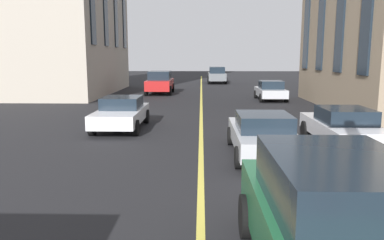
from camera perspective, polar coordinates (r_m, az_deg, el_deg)
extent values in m
cube|color=#D8C64C|center=(19.84, 1.39, 0.55)|extent=(80.00, 0.16, 0.01)
cube|color=#B21E1E|center=(31.83, -4.81, 5.34)|extent=(4.70, 1.95, 0.80)
cube|color=#19232D|center=(31.79, -4.83, 6.68)|extent=(2.58, 1.72, 0.70)
cylinder|color=black|center=(30.24, -3.35, 4.37)|extent=(0.76, 0.27, 0.76)
cylinder|color=black|center=(30.45, -6.87, 4.35)|extent=(0.76, 0.27, 0.76)
cylinder|color=black|center=(33.32, -2.91, 4.86)|extent=(0.76, 0.27, 0.76)
cylinder|color=black|center=(33.51, -6.12, 4.84)|extent=(0.76, 0.27, 0.76)
cube|color=slate|center=(44.19, 3.75, 6.53)|extent=(4.70, 1.95, 0.80)
cube|color=#19232D|center=(44.16, 3.76, 7.50)|extent=(2.58, 1.72, 0.70)
cylinder|color=black|center=(45.73, 2.48, 6.14)|extent=(0.76, 0.27, 0.76)
cylinder|color=black|center=(45.81, 4.84, 6.12)|extent=(0.76, 0.27, 0.76)
cylinder|color=black|center=(42.64, 2.56, 5.89)|extent=(0.76, 0.27, 0.76)
cylinder|color=black|center=(42.72, 5.08, 5.87)|extent=(0.76, 0.27, 0.76)
cube|color=silver|center=(16.66, -10.54, 0.71)|extent=(4.40, 1.80, 0.55)
cube|color=#19232D|center=(16.80, -10.44, 2.60)|extent=(1.85, 1.58, 0.50)
cylinder|color=black|center=(15.14, -8.43, -1.17)|extent=(0.64, 0.22, 0.64)
cylinder|color=black|center=(15.53, -14.73, -1.11)|extent=(0.64, 0.22, 0.64)
cylinder|color=black|center=(17.97, -6.87, 0.56)|extent=(0.64, 0.22, 0.64)
cylinder|color=black|center=(18.29, -12.23, 0.57)|extent=(0.64, 0.22, 0.64)
cube|color=silver|center=(14.22, 21.55, -1.31)|extent=(4.40, 1.80, 0.55)
cube|color=#19232D|center=(13.93, 21.99, 0.64)|extent=(1.85, 1.58, 0.50)
cylinder|color=black|center=(15.37, 16.62, -1.31)|extent=(0.64, 0.22, 0.64)
cylinder|color=black|center=(15.91, 22.63, -1.29)|extent=(0.64, 0.22, 0.64)
cylinder|color=black|center=(12.65, 20.03, -3.78)|extent=(0.64, 0.22, 0.64)
cube|color=#B7BABF|center=(12.17, 10.48, -2.53)|extent=(4.40, 1.80, 0.55)
cube|color=#19232D|center=(11.86, 10.72, -0.28)|extent=(1.85, 1.58, 0.50)
cylinder|color=black|center=(13.54, 5.87, -2.39)|extent=(0.64, 0.22, 0.64)
cylinder|color=black|center=(13.78, 13.06, -2.38)|extent=(0.64, 0.22, 0.64)
cylinder|color=black|center=(10.73, 7.06, -5.60)|extent=(0.64, 0.22, 0.64)
cylinder|color=black|center=(11.03, 16.07, -5.49)|extent=(0.64, 0.22, 0.64)
cube|color=#B7BABF|center=(27.59, 11.66, 4.10)|extent=(3.90, 1.75, 0.55)
cube|color=#19232D|center=(27.35, 11.77, 5.20)|extent=(1.64, 1.54, 0.55)
cylinder|color=black|center=(28.75, 9.54, 3.82)|extent=(0.60, 0.21, 0.60)
cylinder|color=black|center=(29.03, 12.83, 3.77)|extent=(0.60, 0.21, 0.60)
cylinder|color=black|center=(26.22, 10.33, 3.26)|extent=(0.60, 0.21, 0.60)
cylinder|color=black|center=(26.53, 13.92, 3.20)|extent=(0.60, 0.21, 0.60)
cube|color=#1E6038|center=(5.50, 20.68, -16.19)|extent=(4.70, 1.95, 0.80)
cube|color=#19232D|center=(5.23, 21.17, -8.74)|extent=(2.59, 1.72, 0.70)
cylinder|color=black|center=(6.84, 8.40, -14.11)|extent=(0.76, 0.27, 0.76)
cylinder|color=black|center=(7.30, 23.55, -13.26)|extent=(0.76, 0.27, 0.76)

